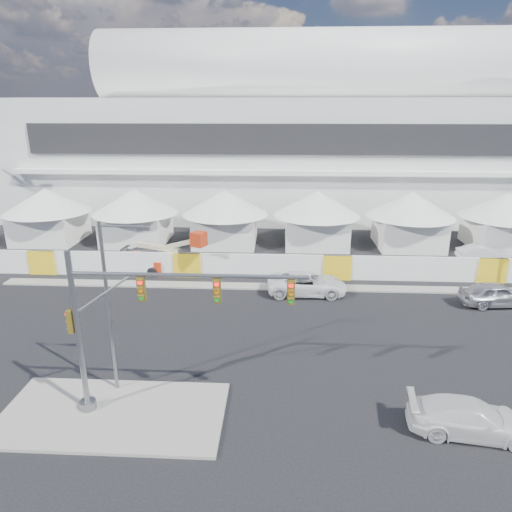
# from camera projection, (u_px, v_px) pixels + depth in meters

# --- Properties ---
(ground) EXTENTS (160.00, 160.00, 0.00)m
(ground) POSITION_uv_depth(u_px,v_px,m) (250.00, 381.00, 23.09)
(ground) COLOR black
(ground) RESTS_ON ground
(median_island) EXTENTS (10.00, 5.00, 0.15)m
(median_island) POSITION_uv_depth(u_px,v_px,m) (113.00, 414.00, 20.52)
(median_island) COLOR gray
(median_island) RESTS_ON ground
(stadium) EXTENTS (80.00, 24.80, 21.98)m
(stadium) POSITION_uv_depth(u_px,v_px,m) (337.00, 136.00, 59.00)
(stadium) COLOR silver
(stadium) RESTS_ON ground
(tent_row) EXTENTS (53.40, 8.40, 5.40)m
(tent_row) POSITION_uv_depth(u_px,v_px,m) (271.00, 213.00, 44.81)
(tent_row) COLOR white
(tent_row) RESTS_ON ground
(hoarding_fence) EXTENTS (70.00, 0.25, 2.00)m
(hoarding_fence) POSITION_uv_depth(u_px,v_px,m) (337.00, 267.00, 36.22)
(hoarding_fence) COLOR white
(hoarding_fence) RESTS_ON ground
(sedan_silver) EXTENTS (2.37, 5.04, 1.67)m
(sedan_silver) POSITION_uv_depth(u_px,v_px,m) (497.00, 294.00, 31.53)
(sedan_silver) COLOR #B6B5BA
(sedan_silver) RESTS_ON ground
(pickup_curb) EXTENTS (2.78, 5.86, 1.62)m
(pickup_curb) POSITION_uv_depth(u_px,v_px,m) (307.00, 284.00, 33.48)
(pickup_curb) COLOR white
(pickup_curb) RESTS_ON ground
(pickup_near) EXTENTS (2.69, 5.34, 1.49)m
(pickup_near) POSITION_uv_depth(u_px,v_px,m) (470.00, 418.00, 19.23)
(pickup_near) COLOR silver
(pickup_near) RESTS_ON ground
(lot_car_a) EXTENTS (1.58, 4.37, 1.43)m
(lot_car_a) POSITION_uv_depth(u_px,v_px,m) (483.00, 254.00, 40.51)
(lot_car_a) COLOR silver
(lot_car_a) RESTS_ON ground
(lot_car_c) EXTENTS (2.37, 4.69, 1.31)m
(lot_car_c) POSITION_uv_depth(u_px,v_px,m) (148.00, 255.00, 40.34)
(lot_car_c) COLOR #999A9E
(lot_car_c) RESTS_ON ground
(traffic_mast) EXTENTS (10.17, 0.73, 7.52)m
(traffic_mast) POSITION_uv_depth(u_px,v_px,m) (126.00, 327.00, 19.35)
(traffic_mast) COLOR gray
(traffic_mast) RESTS_ON median_island
(streetlight_median) EXTENTS (2.31, 0.23, 8.35)m
(streetlight_median) POSITION_uv_depth(u_px,v_px,m) (112.00, 297.00, 20.79)
(streetlight_median) COLOR slate
(streetlight_median) RESTS_ON median_island
(boom_lift) EXTENTS (8.14, 3.20, 3.98)m
(boom_lift) POSITION_uv_depth(u_px,v_px,m) (155.00, 258.00, 38.12)
(boom_lift) COLOR #BC3011
(boom_lift) RESTS_ON ground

